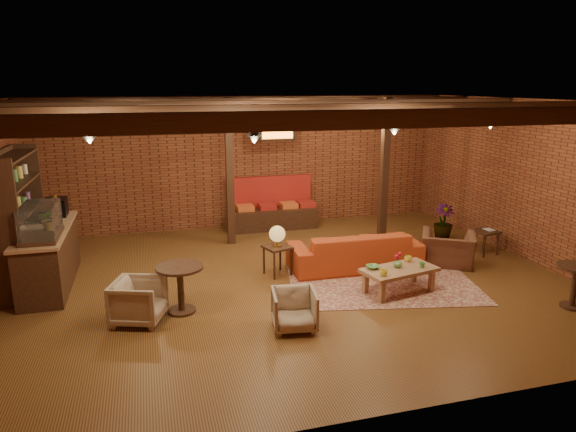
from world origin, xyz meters
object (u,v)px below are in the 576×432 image
object	(u,v)px
sofa	(355,250)
round_table_left	(180,281)
side_table_lamp	(277,238)
round_table_right	(575,280)
coffee_table	(398,271)
armchair_right	(448,244)
armchair_b	(294,308)
plant_tall	(446,188)
side_table_book	(485,232)
armchair_a	(139,299)

from	to	relation	value
sofa	round_table_left	world-z (taller)	round_table_left
side_table_lamp	round_table_right	distance (m)	4.98
coffee_table	side_table_lamp	xyz separation A→B (m)	(-1.78, 1.37, 0.33)
sofa	round_table_left	bearing A→B (deg)	19.86
armchair_right	round_table_right	distance (m)	2.45
armchair_b	round_table_right	size ratio (longest dim) A/B	0.91
side_table_lamp	coffee_table	bearing A→B (deg)	-37.73
side_table_lamp	plant_tall	world-z (taller)	plant_tall
coffee_table	round_table_left	size ratio (longest dim) A/B	1.82
side_table_book	round_table_right	xyz separation A→B (m)	(-0.31, -2.70, 0.00)
armchair_a	armchair_b	bearing A→B (deg)	-91.95
coffee_table	armchair_right	bearing A→B (deg)	32.12
plant_tall	coffee_table	bearing A→B (deg)	-133.62
sofa	armchair_right	bearing A→B (deg)	171.89
sofa	round_table_right	bearing A→B (deg)	137.01
sofa	armchair_b	distance (m)	2.81
side_table_lamp	side_table_book	distance (m)	4.50
plant_tall	armchair_a	bearing A→B (deg)	-158.98
plant_tall	side_table_book	bearing A→B (deg)	-80.23
armchair_right	plant_tall	world-z (taller)	plant_tall
round_table_right	coffee_table	bearing A→B (deg)	151.62
coffee_table	round_table_left	xyz separation A→B (m)	(-3.63, 0.21, 0.12)
armchair_b	plant_tall	xyz separation A→B (m)	(4.59, 3.44, 0.87)
armchair_right	plant_tall	size ratio (longest dim) A/B	0.42
round_table_left	armchair_a	distance (m)	0.67
armchair_b	armchair_right	xyz separation A→B (m)	(3.68, 1.81, 0.12)
side_table_book	armchair_a	bearing A→B (deg)	-168.95
plant_tall	sofa	bearing A→B (deg)	-154.59
round_table_left	armchair_a	world-z (taller)	round_table_left
sofa	side_table_lamp	world-z (taller)	side_table_lamp
round_table_left	armchair_right	bearing A→B (deg)	8.68
sofa	armchair_b	bearing A→B (deg)	50.88
side_table_lamp	round_table_right	world-z (taller)	side_table_lamp
side_table_lamp	plant_tall	size ratio (longest dim) A/B	0.40
sofa	armchair_a	xyz separation A→B (m)	(-4.01, -1.29, -0.00)
side_table_lamp	armchair_b	bearing A→B (deg)	-97.99
coffee_table	armchair_b	world-z (taller)	coffee_table
coffee_table	round_table_right	size ratio (longest dim) A/B	1.96
side_table_lamp	round_table_right	xyz separation A→B (m)	(4.19, -2.68, -0.25)
coffee_table	side_table_book	distance (m)	3.06
coffee_table	side_table_lamp	distance (m)	2.27
round_table_right	plant_tall	xyz separation A→B (m)	(0.09, 3.93, 0.72)
side_table_lamp	plant_tall	xyz separation A→B (m)	(4.28, 1.26, 0.47)
armchair_a	round_table_right	world-z (taller)	armchair_a
armchair_b	armchair_right	distance (m)	4.11
round_table_left	plant_tall	bearing A→B (deg)	21.55
armchair_a	round_table_right	bearing A→B (deg)	-82.23
round_table_left	armchair_b	xyz separation A→B (m)	(1.55, -1.01, -0.19)
sofa	armchair_right	world-z (taller)	armchair_right
armchair_a	armchair_right	distance (m)	5.94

